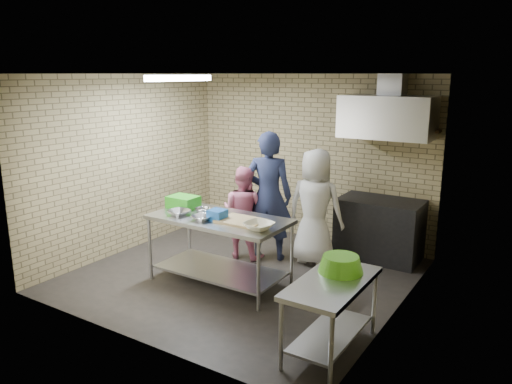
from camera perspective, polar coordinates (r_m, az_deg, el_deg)
floor at (r=6.88m, az=-1.62°, el=-9.58°), size 4.20×4.20×0.00m
ceiling at (r=6.33m, az=-1.78°, el=13.52°), size 4.20×4.20×0.00m
back_wall at (r=8.18m, az=6.21°, el=3.94°), size 4.20×0.06×2.70m
front_wall at (r=5.00m, az=-14.69°, el=-2.60°), size 4.20×0.06×2.70m
left_wall at (r=7.83m, az=-14.55°, el=3.16°), size 0.06×4.00×2.70m
right_wall at (r=5.60m, az=16.39°, el=-0.98°), size 0.06×4.00×2.70m
prep_table at (r=6.50m, az=-4.22°, el=-6.75°), size 1.80×0.90×0.90m
side_counter at (r=5.06m, az=8.62°, el=-13.98°), size 0.60×1.20×0.75m
stove at (r=7.57m, az=14.04°, el=-4.18°), size 1.20×0.70×0.90m
range_hood at (r=7.31m, az=14.91°, el=8.36°), size 1.30×0.60×0.60m
hood_duct at (r=7.43m, az=15.49°, el=11.89°), size 0.35×0.30×0.30m
wall_shelf at (r=7.42m, az=17.50°, el=6.87°), size 0.80×0.20×0.04m
fluorescent_fixture at (r=6.94m, az=-8.80°, el=12.87°), size 0.10×1.25×0.08m
green_crate at (r=6.85m, az=-8.40°, el=-1.14°), size 0.40×0.30×0.16m
blue_tub at (r=6.24m, az=-4.48°, el=-2.65°), size 0.20×0.20×0.13m
cutting_board at (r=6.14m, az=-1.78°, el=-3.35°), size 0.55×0.42×0.03m
mixing_bowl_a at (r=6.51m, az=-8.89°, el=-2.37°), size 0.31×0.31×0.07m
mixing_bowl_b at (r=6.56m, az=-6.14°, el=-2.14°), size 0.24×0.24×0.07m
mixing_bowl_c at (r=6.24m, az=-6.24°, el=-2.99°), size 0.29×0.29×0.06m
ceramic_bowl at (r=5.85m, az=0.34°, el=-3.94°), size 0.38×0.38×0.09m
green_basin at (r=5.09m, az=9.76°, el=-8.18°), size 0.46×0.46×0.17m
bottle_red at (r=7.48m, az=15.70°, el=7.88°), size 0.07×0.07×0.18m
bottle_green at (r=7.37m, az=18.68°, el=7.49°), size 0.06×0.06×0.15m
man_navy at (r=7.22m, az=1.44°, el=-0.47°), size 0.82×0.68×1.91m
woman_pink at (r=7.34m, az=-1.48°, el=-2.33°), size 0.71×0.58×1.39m
woman_white at (r=7.11m, az=6.85°, el=-1.73°), size 0.87×0.60×1.68m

